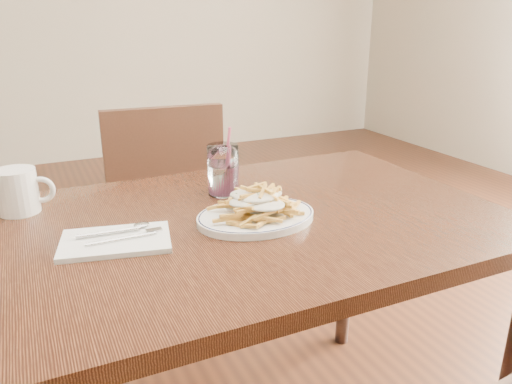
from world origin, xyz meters
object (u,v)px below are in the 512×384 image
fries_plate (256,217)px  loaded_fries (256,200)px  water_glass (223,173)px  chair_far (163,205)px  table (249,246)px  coffee_mug (18,191)px

fries_plate → loaded_fries: loaded_fries is taller
fries_plate → water_glass: 0.21m
fries_plate → chair_far: bearing=91.2°
table → chair_far: 0.79m
water_glass → coffee_mug: 0.50m
table → chair_far: chair_far is taller
table → coffee_mug: (-0.49, 0.26, 0.13)m
loaded_fries → coffee_mug: size_ratio=1.62×
coffee_mug → chair_far: bearing=47.3°
fries_plate → coffee_mug: size_ratio=2.48×
fries_plate → water_glass: bearing=89.9°
loaded_fries → water_glass: water_glass is taller
water_glass → coffee_mug: bearing=170.2°
fries_plate → coffee_mug: coffee_mug is taller
loaded_fries → table: bearing=97.4°
loaded_fries → coffee_mug: bearing=149.6°
table → fries_plate: (0.00, -0.03, 0.09)m
fries_plate → water_glass: water_glass is taller
chair_far → loaded_fries: bearing=-88.8°
water_glass → fries_plate: bearing=-90.1°
chair_far → coffee_mug: 0.76m
table → coffee_mug: size_ratio=8.90×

